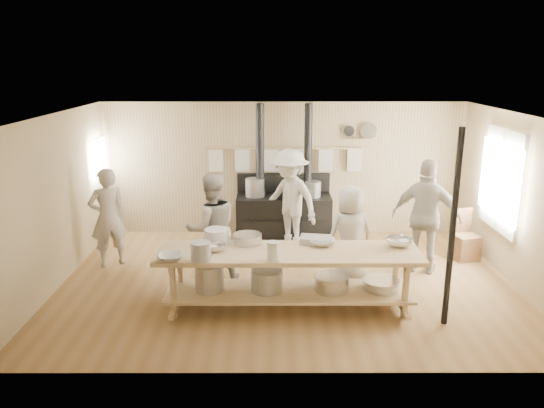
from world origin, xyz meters
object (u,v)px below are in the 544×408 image
Objects in this scene: cook_far_left at (108,217)px; cook_left at (212,229)px; prep_table at (288,274)px; roasting_pan at (315,240)px; cook_center at (350,235)px; stove at (283,212)px; cook_by_window at (290,200)px; chair at (465,244)px; cook_right at (426,217)px.

cook_left is (1.80, -0.69, 0.03)m from cook_far_left.
cook_far_left is (-2.95, 1.63, 0.32)m from prep_table.
cook_center is at bearing 46.65° from roasting_pan.
cook_left reaches higher than cook_center.
cook_left reaches higher than prep_table.
stove is 2.74m from roasting_pan.
stove is at bearing 175.39° from cook_far_left.
cook_by_window reaches higher than cook_far_left.
prep_table is 2.14× the size of cook_far_left.
stove reaches higher than cook_left.
stove is at bearing -80.60° from cook_center.
cook_by_window is (1.25, 1.52, 0.06)m from cook_left.
roasting_pan is (-2.76, -1.61, 0.64)m from chair.
cook_far_left is 0.90× the size of cook_right.
stove is 1.55× the size of cook_far_left.
cook_far_left is 3.17m from cook_by_window.
cook_right is at bearing -159.81° from chair.
cook_by_window is 4.37× the size of roasting_pan.
chair is 2.03× the size of roasting_pan.
stove reaches higher than cook_far_left.
stove is at bearing 147.19° from chair.
cook_left is 3.43m from cook_right.
stove reaches higher than cook_by_window.
cook_left is at bearing 129.22° from cook_far_left.
cook_by_window is at bearing -4.13° from cook_right.
roasting_pan is (3.35, -1.30, 0.06)m from cook_far_left.
cook_right is (3.40, 0.39, 0.07)m from cook_left.
roasting_pan is at bearing 139.12° from cook_left.
cook_right is at bearing 13.46° from cook_by_window.
cook_by_window is (0.10, 2.46, 0.40)m from prep_table.
cook_left is at bearing -118.91° from stove.
cook_center reaches higher than prep_table.
cook_by_window is at bearing -148.69° from cook_left.
cook_by_window is at bearing -79.64° from stove.
stove is 2.40m from cook_left.
prep_table is 1.52m from cook_left.
cook_right is at bearing -179.70° from cook_center.
cook_right is (1.27, 0.38, 0.17)m from cook_center.
cook_left is at bearing 30.16° from cook_right.
cook_far_left reaches higher than cook_center.
cook_far_left is 3.59m from roasting_pan.
cook_far_left is 3.97× the size of roasting_pan.
prep_table is at bearing -51.24° from cook_by_window.
prep_table is at bearing -162.35° from chair.
chair is (3.05, -0.52, -0.67)m from cook_by_window.
cook_right is at bearing 146.94° from cook_far_left.
roasting_pan is (0.29, -2.13, -0.03)m from cook_by_window.
cook_far_left is 0.91× the size of cook_by_window.
cook_far_left is 4.00m from cook_center.
cook_by_window reaches higher than cook_center.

